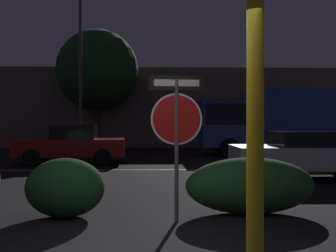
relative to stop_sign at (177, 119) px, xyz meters
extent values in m
cube|color=gold|center=(-0.60, 6.33, -1.52)|extent=(39.88, 0.12, 0.01)
cylinder|color=#4C4C51|center=(0.00, 0.00, -0.46)|extent=(0.06, 0.06, 2.12)
cylinder|color=white|center=(0.00, 0.00, 0.00)|extent=(0.77, 0.05, 0.77)
cylinder|color=#B71414|center=(0.00, 0.00, 0.00)|extent=(0.71, 0.06, 0.71)
cube|color=black|center=(0.00, 0.00, 0.54)|extent=(0.82, 0.07, 0.22)
cube|color=white|center=(0.00, 0.00, 0.54)|extent=(0.67, 0.07, 0.10)
cylinder|color=yellow|center=(0.61, -2.10, -0.14)|extent=(0.16, 0.16, 2.77)
ellipsoid|color=#19421E|center=(-1.72, 0.32, -1.06)|extent=(1.22, 0.81, 0.92)
ellipsoid|color=#1E4C23|center=(1.21, 0.45, -1.07)|extent=(2.09, 0.88, 0.91)
cube|color=maroon|center=(-3.41, 8.35, -0.92)|extent=(3.97, 2.16, 0.60)
cube|color=black|center=(-3.29, 8.36, -0.36)|extent=(1.65, 1.74, 0.52)
cylinder|color=black|center=(-4.54, 7.36, -1.22)|extent=(0.61, 0.24, 0.60)
cylinder|color=black|center=(-4.66, 9.19, -1.22)|extent=(0.61, 0.24, 0.60)
cylinder|color=black|center=(-2.15, 7.52, -1.22)|extent=(0.61, 0.24, 0.60)
cylinder|color=black|center=(-2.28, 9.35, -1.22)|extent=(0.61, 0.24, 0.60)
sphere|color=#F4EFCC|center=(-5.32, 7.63, -0.89)|extent=(0.14, 0.14, 0.14)
sphere|color=#F4EFCC|center=(-5.40, 8.82, -0.89)|extent=(0.14, 0.14, 0.14)
cube|color=silver|center=(3.79, 4.31, -0.94)|extent=(4.06, 1.96, 0.57)
cube|color=black|center=(3.67, 4.31, -0.46)|extent=(1.65, 1.64, 0.39)
cylinder|color=black|center=(2.57, 5.23, -1.22)|extent=(0.61, 0.22, 0.60)
cylinder|color=black|center=(2.52, 3.45, -1.22)|extent=(0.61, 0.22, 0.60)
cube|color=navy|center=(2.89, 11.90, -0.06)|extent=(2.30, 2.13, 2.13)
cube|color=black|center=(2.89, 11.90, 0.37)|extent=(2.07, 2.17, 0.94)
cube|color=navy|center=(5.89, 11.92, 0.19)|extent=(3.74, 2.28, 2.62)
cylinder|color=black|center=(2.96, 10.82, -1.10)|extent=(0.84, 0.29, 0.84)
cylinder|color=black|center=(2.94, 12.97, -1.10)|extent=(0.84, 0.29, 0.84)
cylinder|color=black|center=(6.56, 10.85, -1.10)|extent=(0.84, 0.29, 0.84)
cylinder|color=black|center=(6.54, 13.01, -1.10)|extent=(0.84, 0.29, 0.84)
cylinder|color=#4C4C51|center=(-3.71, 11.47, 2.36)|extent=(0.16, 0.16, 7.77)
cylinder|color=#422D1E|center=(-3.67, 16.23, -0.09)|extent=(0.32, 0.32, 2.86)
sphere|color=#19471E|center=(-3.67, 16.23, 3.03)|extent=(4.72, 4.72, 4.72)
cube|color=#6B5B4C|center=(-1.13, 18.94, 0.95)|extent=(31.15, 3.23, 4.94)
camera|label=1|loc=(-0.31, -5.53, -0.07)|focal=40.00mm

